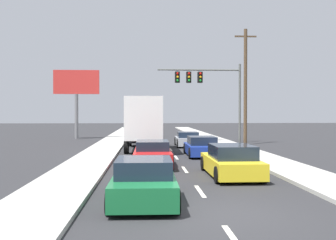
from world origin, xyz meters
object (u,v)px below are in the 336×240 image
(box_truck, at_px, (144,121))
(roadside_billboard, at_px, (76,89))
(car_yellow, at_px, (231,162))
(car_silver, at_px, (188,140))
(traffic_signal_mast, at_px, (203,83))
(car_green, at_px, (144,181))
(car_blue, at_px, (202,147))
(car_red, at_px, (152,154))
(utility_pole_mid, at_px, (245,85))

(box_truck, height_order, roadside_billboard, roadside_billboard)
(box_truck, relative_size, car_yellow, 1.99)
(box_truck, distance_m, car_silver, 4.90)
(box_truck, relative_size, traffic_signal_mast, 1.21)
(car_green, bearing_deg, car_blue, 73.92)
(car_red, height_order, car_silver, car_red)
(car_silver, height_order, traffic_signal_mast, traffic_signal_mast)
(car_yellow, bearing_deg, car_red, 132.36)
(car_silver, distance_m, car_blue, 7.06)
(box_truck, bearing_deg, car_blue, -48.16)
(traffic_signal_mast, bearing_deg, car_green, -102.70)
(car_silver, relative_size, car_yellow, 0.91)
(utility_pole_mid, xyz_separation_m, roadside_billboard, (-15.20, 8.22, 0.13))
(utility_pole_mid, bearing_deg, roadside_billboard, 151.60)
(utility_pole_mid, height_order, roadside_billboard, utility_pole_mid)
(car_green, relative_size, utility_pole_mid, 0.46)
(car_blue, bearing_deg, utility_pole_mid, 59.76)
(car_green, distance_m, utility_pole_mid, 22.35)
(car_green, height_order, roadside_billboard, roadside_billboard)
(car_green, height_order, car_yellow, car_yellow)
(car_red, distance_m, utility_pole_mid, 15.43)
(traffic_signal_mast, distance_m, roadside_billboard, 13.42)
(car_green, relative_size, car_silver, 1.08)
(car_blue, height_order, car_yellow, car_yellow)
(box_truck, relative_size, roadside_billboard, 1.27)
(car_blue, distance_m, utility_pole_mid, 10.53)
(car_red, distance_m, traffic_signal_mast, 16.08)
(car_red, bearing_deg, car_blue, 54.15)
(car_blue, relative_size, traffic_signal_mast, 0.55)
(car_silver, distance_m, traffic_signal_mast, 6.05)
(car_silver, distance_m, utility_pole_mid, 6.70)
(car_green, height_order, utility_pole_mid, utility_pole_mid)
(car_blue, bearing_deg, roadside_billboard, 122.13)
(roadside_billboard, bearing_deg, traffic_signal_mast, -26.97)
(car_yellow, bearing_deg, car_green, -129.46)
(box_truck, height_order, car_yellow, box_truck)
(box_truck, xyz_separation_m, utility_pole_mid, (8.36, 4.35, 2.82))
(car_red, bearing_deg, car_yellow, -47.64)
(box_truck, distance_m, traffic_signal_mast, 8.85)
(traffic_signal_mast, bearing_deg, utility_pole_mid, -33.39)
(car_green, bearing_deg, car_red, 87.08)
(car_yellow, relative_size, roadside_billboard, 0.64)
(car_yellow, bearing_deg, utility_pole_mid, 73.47)
(car_yellow, distance_m, traffic_signal_mast, 18.77)
(car_red, relative_size, car_silver, 1.15)
(car_silver, relative_size, traffic_signal_mast, 0.55)
(car_silver, xyz_separation_m, car_yellow, (0.17, -14.76, 0.08))
(car_red, height_order, car_green, car_green)
(box_truck, relative_size, car_silver, 2.19)
(box_truck, bearing_deg, utility_pole_mid, 27.50)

